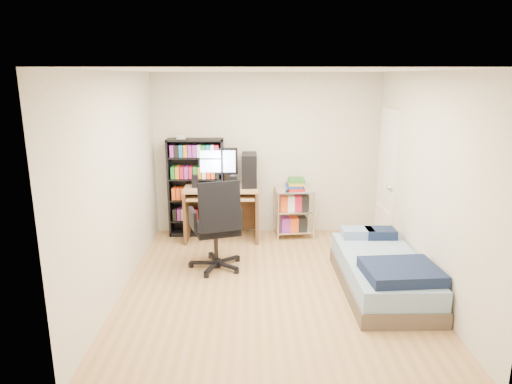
{
  "coord_description": "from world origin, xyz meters",
  "views": [
    {
      "loc": [
        -0.26,
        -5.04,
        2.45
      ],
      "look_at": [
        -0.18,
        0.4,
        1.05
      ],
      "focal_mm": 32.0,
      "sensor_mm": 36.0,
      "label": 1
    }
  ],
  "objects_px": {
    "computer_desk": "(229,190)",
    "bed": "(383,272)",
    "office_chair": "(217,241)",
    "media_shelf": "(196,186)"
  },
  "relations": [
    {
      "from": "media_shelf",
      "to": "bed",
      "type": "relative_size",
      "value": 0.88
    },
    {
      "from": "media_shelf",
      "to": "office_chair",
      "type": "xyz_separation_m",
      "value": [
        0.41,
        -1.35,
        -0.4
      ]
    },
    {
      "from": "media_shelf",
      "to": "computer_desk",
      "type": "distance_m",
      "value": 0.54
    },
    {
      "from": "office_chair",
      "to": "media_shelf",
      "type": "bearing_deg",
      "value": 89.09
    },
    {
      "from": "office_chair",
      "to": "bed",
      "type": "relative_size",
      "value": 0.67
    },
    {
      "from": "computer_desk",
      "to": "bed",
      "type": "xyz_separation_m",
      "value": [
        1.86,
        -1.84,
        -0.53
      ]
    },
    {
      "from": "office_chair",
      "to": "computer_desk",
      "type": "bearing_deg",
      "value": 67.05
    },
    {
      "from": "computer_desk",
      "to": "office_chair",
      "type": "height_order",
      "value": "computer_desk"
    },
    {
      "from": "computer_desk",
      "to": "bed",
      "type": "bearing_deg",
      "value": -44.69
    },
    {
      "from": "office_chair",
      "to": "bed",
      "type": "distance_m",
      "value": 2.08
    }
  ]
}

